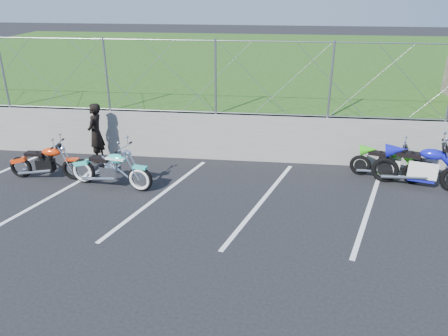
# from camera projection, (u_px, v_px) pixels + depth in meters

# --- Properties ---
(ground) EXTENTS (90.00, 90.00, 0.00)m
(ground) POSITION_uv_depth(u_px,v_px,m) (148.00, 216.00, 9.37)
(ground) COLOR black
(ground) RESTS_ON ground
(retaining_wall) EXTENTS (30.00, 0.22, 1.30)m
(retaining_wall) POSITION_uv_depth(u_px,v_px,m) (181.00, 135.00, 12.31)
(retaining_wall) COLOR slate
(retaining_wall) RESTS_ON ground
(grass_field) EXTENTS (30.00, 20.00, 1.30)m
(grass_field) POSITION_uv_depth(u_px,v_px,m) (223.00, 70.00, 21.44)
(grass_field) COLOR #204512
(grass_field) RESTS_ON ground
(chain_link_fence) EXTENTS (28.00, 0.03, 2.00)m
(chain_link_fence) POSITION_uv_depth(u_px,v_px,m) (179.00, 77.00, 11.66)
(chain_link_fence) COLOR gray
(chain_link_fence) RESTS_ON retaining_wall
(parking_lines) EXTENTS (18.29, 4.31, 0.01)m
(parking_lines) POSITION_uv_depth(u_px,v_px,m) (210.00, 198.00, 10.15)
(parking_lines) COLOR silver
(parking_lines) RESTS_ON ground
(cruiser_turquoise) EXTENTS (2.18, 0.69, 1.09)m
(cruiser_turquoise) POSITION_uv_depth(u_px,v_px,m) (112.00, 170.00, 10.54)
(cruiser_turquoise) COLOR black
(cruiser_turquoise) RESTS_ON ground
(naked_orange) EXTENTS (1.95, 0.66, 0.97)m
(naked_orange) POSITION_uv_depth(u_px,v_px,m) (47.00, 163.00, 11.01)
(naked_orange) COLOR black
(naked_orange) RESTS_ON ground
(sportbike_green) EXTENTS (1.77, 0.74, 0.94)m
(sportbike_green) POSITION_uv_depth(u_px,v_px,m) (388.00, 164.00, 10.98)
(sportbike_green) COLOR black
(sportbike_green) RESTS_ON ground
(sportbike_blue) EXTENTS (2.19, 0.83, 1.16)m
(sportbike_blue) POSITION_uv_depth(u_px,v_px,m) (421.00, 168.00, 10.52)
(sportbike_blue) COLOR black
(sportbike_blue) RESTS_ON ground
(person_standing) EXTENTS (0.42, 0.62, 1.65)m
(person_standing) POSITION_uv_depth(u_px,v_px,m) (96.00, 133.00, 11.93)
(person_standing) COLOR black
(person_standing) RESTS_ON ground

